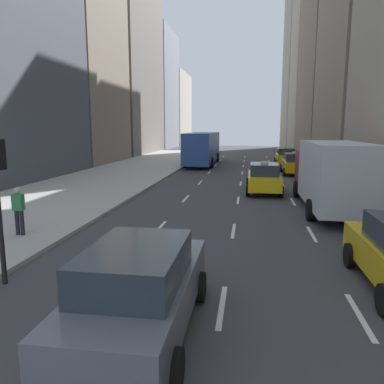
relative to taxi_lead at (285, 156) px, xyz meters
The scene contains 10 objects.
sidewalk_left 18.65m from the taxi_lead, 137.77° to the right, with size 8.00×66.00×0.15m, color #ADAAA3.
lane_markings 17.07m from the taxi_lead, 104.26° to the right, with size 5.72×56.00×0.01m.
building_row_left 25.18m from the taxi_lead, behind, with size 6.00×91.06×37.70m.
taxi_lead is the anchor object (origin of this frame).
taxi_second 17.23m from the taxi_lead, 99.35° to the right, with size 2.02×4.40×1.87m.
taxi_third 7.79m from the taxi_lead, 90.00° to the right, with size 2.02×4.40×1.87m.
sedan_black_near 33.34m from the taxi_lead, 99.67° to the right, with size 2.02×4.66×1.77m.
city_bus 8.49m from the taxi_lead, behind, with size 2.80×11.61×3.25m.
box_truck 21.35m from the taxi_lead, 90.00° to the right, with size 2.58×8.40×3.15m.
pedestrian_mid_block 29.89m from the taxi_lead, 112.39° to the right, with size 0.36×0.22×1.65m.
Camera 1 is at (3.08, 0.52, 3.78)m, focal length 35.00 mm.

